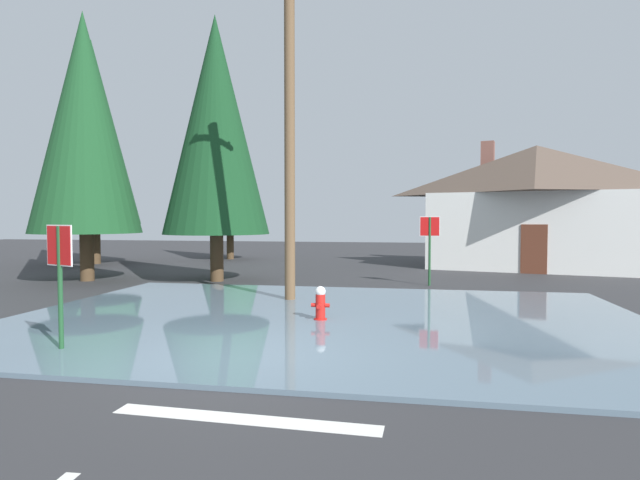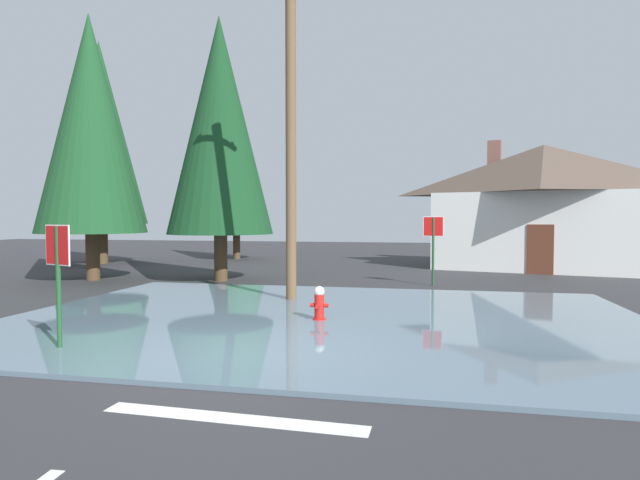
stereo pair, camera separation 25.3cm
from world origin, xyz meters
TOP-DOWN VIEW (x-y plane):
  - ground_plane at (0.00, 0.00)m, footprint 80.00×80.00m
  - flood_puddle at (0.97, 3.28)m, footprint 13.79×9.69m
  - lane_stop_bar at (0.99, -2.39)m, footprint 3.12×0.41m
  - stop_sign_near at (-2.93, -0.23)m, footprint 0.64×0.26m
  - fire_hydrant at (0.89, 2.96)m, footprint 0.40×0.34m
  - utility_pole at (-0.40, 5.52)m, footprint 1.60×0.28m
  - stop_sign_far at (3.39, 9.63)m, footprint 0.66×0.08m
  - house at (8.29, 16.77)m, footprint 10.63×8.01m
  - pine_tree_tall_left at (-12.62, 15.04)m, footprint 4.37×4.37m
  - pine_tree_mid_left at (-8.68, 8.77)m, footprint 3.82×3.82m
  - pine_tree_short_left at (-4.05, 9.49)m, footprint 3.76×3.76m
  - pine_tree_far_center at (-7.04, 18.96)m, footprint 3.11×3.11m

SIDE VIEW (x-z plane):
  - ground_plane at x=0.00m, z-range -0.10..0.00m
  - lane_stop_bar at x=0.99m, z-range 0.00..0.01m
  - flood_puddle at x=0.97m, z-range 0.00..0.08m
  - fire_hydrant at x=0.89m, z-range -0.01..0.79m
  - stop_sign_near at x=-2.93m, z-range 0.45..2.59m
  - stop_sign_far at x=3.39m, z-range 0.47..2.78m
  - house at x=8.29m, z-range -0.11..5.85m
  - pine_tree_far_center at x=-7.04m, z-range 0.69..8.47m
  - utility_pole at x=-0.40m, z-range 0.18..8.99m
  - pine_tree_short_left at x=-4.05m, z-range 0.83..10.22m
  - pine_tree_mid_left at x=-8.68m, z-range 0.84..10.40m
  - pine_tree_tall_left at x=-12.62m, z-range 0.97..11.90m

